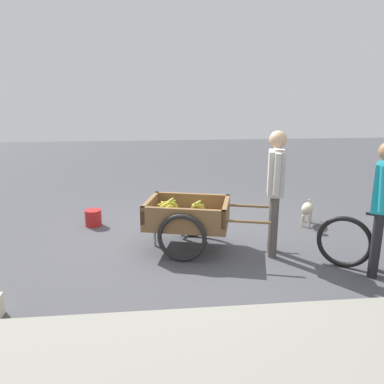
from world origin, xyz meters
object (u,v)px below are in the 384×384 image
Objects in this scene: fruit_cart at (187,218)px; cyclist_person at (382,198)px; dog at (307,209)px; plastic_bucket at (93,218)px; vendor_person at (276,182)px.

fruit_cart is 1.13× the size of cyclist_person.
dog is at bearing -85.60° from cyclist_person.
dog is (-2.02, -0.75, -0.17)m from fruit_cart.
cyclist_person is 5.97× the size of plastic_bucket.
cyclist_person is at bearing 155.62° from fruit_cart.
cyclist_person is at bearing 94.40° from dog.
dog reaches higher than plastic_bucket.
cyclist_person reaches higher than fruit_cart.
fruit_cart is at bearing -24.38° from cyclist_person.
fruit_cart is at bearing 143.22° from plastic_bucket.
vendor_person reaches higher than cyclist_person.
plastic_bucket is at bearing -28.19° from vendor_person.
vendor_person is at bearing -33.34° from cyclist_person.
cyclist_person is (-2.15, 0.97, 0.51)m from fruit_cart.
fruit_cart reaches higher than dog.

